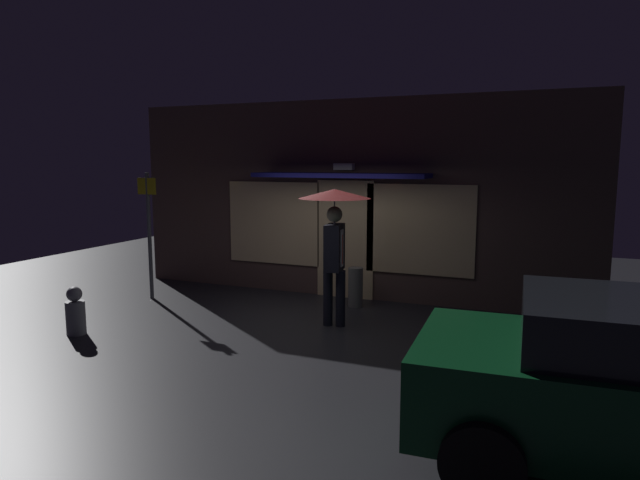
% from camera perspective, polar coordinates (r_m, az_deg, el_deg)
% --- Properties ---
extents(ground_plane, '(18.00, 18.00, 0.00)m').
position_cam_1_polar(ground_plane, '(8.62, -2.50, -9.10)').
color(ground_plane, '#26262B').
extents(building_facade, '(8.87, 1.00, 3.67)m').
position_cam_1_polar(building_facade, '(10.42, 2.90, 4.10)').
color(building_facade, brown).
rests_on(building_facade, ground).
extents(person_with_umbrella, '(1.10, 1.10, 2.13)m').
position_cam_1_polar(person_with_umbrella, '(8.46, 1.50, 1.79)').
color(person_with_umbrella, black).
rests_on(person_with_umbrella, ground).
extents(street_sign_post, '(0.40, 0.07, 2.35)m').
position_cam_1_polar(street_sign_post, '(10.70, -17.13, 1.21)').
color(street_sign_post, '#595B60').
rests_on(street_sign_post, ground).
extents(sidewalk_bollard, '(0.26, 0.26, 0.70)m').
position_cam_1_polar(sidewalk_bollard, '(9.84, 3.66, -4.84)').
color(sidewalk_bollard, slate).
rests_on(sidewalk_bollard, ground).
extents(fire_hydrant, '(0.28, 0.28, 0.72)m').
position_cam_1_polar(fire_hydrant, '(9.03, -23.80, -6.83)').
color(fire_hydrant, gray).
rests_on(fire_hydrant, ground).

